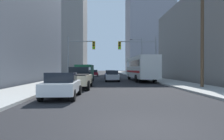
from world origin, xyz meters
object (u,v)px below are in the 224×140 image
object	(u,v)px
sedan_maroon	(94,73)
sedan_silver	(112,76)
pickup_truck_beige	(79,78)
sedan_white	(62,85)
cargo_van_green	(85,72)
traffic_signal_near_right	(139,51)
traffic_signal_near_left	(80,52)
city_bus	(141,68)
sedan_navy	(110,74)

from	to	relation	value
sedan_maroon	sedan_silver	bearing A→B (deg)	-79.83
pickup_truck_beige	sedan_white	size ratio (longest dim) A/B	1.29
sedan_white	sedan_silver	xyz separation A→B (m)	(3.63, 15.51, 0.00)
pickup_truck_beige	sedan_maroon	xyz separation A→B (m)	(-0.08, 28.87, -0.16)
cargo_van_green	sedan_white	distance (m)	14.55
sedan_silver	traffic_signal_near_right	distance (m)	5.02
sedan_maroon	traffic_signal_near_left	size ratio (longest dim) A/B	0.70
city_bus	sedan_maroon	world-z (taller)	city_bus
sedan_silver	sedan_maroon	world-z (taller)	same
city_bus	sedan_white	distance (m)	18.04
sedan_white	sedan_silver	size ratio (longest dim) A/B	1.01
city_bus	cargo_van_green	bearing A→B (deg)	-167.79
cargo_van_green	sedan_white	xyz separation A→B (m)	(0.04, -14.54, -0.52)
city_bus	sedan_navy	world-z (taller)	city_bus
sedan_white	traffic_signal_near_right	world-z (taller)	traffic_signal_near_right
cargo_van_green	traffic_signal_near_left	size ratio (longest dim) A/B	0.87
traffic_signal_near_left	traffic_signal_near_right	bearing A→B (deg)	0.01
sedan_silver	traffic_signal_near_left	distance (m)	5.53
pickup_truck_beige	city_bus	bearing A→B (deg)	53.95
city_bus	traffic_signal_near_right	size ratio (longest dim) A/B	1.93
cargo_van_green	sedan_silver	size ratio (longest dim) A/B	1.24
sedan_silver	traffic_signal_near_left	size ratio (longest dim) A/B	0.70
cargo_van_green	sedan_navy	size ratio (longest dim) A/B	1.23
sedan_navy	traffic_signal_near_left	world-z (taller)	traffic_signal_near_left
sedan_maroon	traffic_signal_near_right	size ratio (longest dim) A/B	0.70
sedan_navy	city_bus	bearing A→B (deg)	-55.63
traffic_signal_near_right	sedan_white	bearing A→B (deg)	-116.61
city_bus	pickup_truck_beige	distance (m)	12.82
city_bus	cargo_van_green	size ratio (longest dim) A/B	2.20
cargo_van_green	sedan_maroon	world-z (taller)	cargo_van_green
sedan_white	sedan_navy	size ratio (longest dim) A/B	1.00
pickup_truck_beige	traffic_signal_near_right	distance (m)	11.45
city_bus	sedan_silver	xyz separation A→B (m)	(-4.15, -0.72, -1.16)
traffic_signal_near_left	sedan_white	bearing A→B (deg)	-87.26
pickup_truck_beige	sedan_silver	size ratio (longest dim) A/B	1.30
sedan_maroon	traffic_signal_near_right	bearing A→B (deg)	-70.92
city_bus	traffic_signal_near_left	distance (m)	8.92
city_bus	sedan_white	world-z (taller)	city_bus
pickup_truck_beige	sedan_white	distance (m)	5.90
city_bus	sedan_navy	distance (m)	7.46
sedan_silver	sedan_navy	size ratio (longest dim) A/B	0.99
sedan_white	city_bus	bearing A→B (deg)	64.38
cargo_van_green	city_bus	bearing A→B (deg)	12.21
sedan_navy	traffic_signal_near_right	xyz separation A→B (m)	(3.60, -7.90, 3.33)
sedan_white	pickup_truck_beige	bearing A→B (deg)	87.50
sedan_silver	sedan_maroon	bearing A→B (deg)	100.17
city_bus	cargo_van_green	world-z (taller)	city_bus
city_bus	traffic_signal_near_left	bearing A→B (deg)	-167.87
sedan_maroon	traffic_signal_near_left	xyz separation A→B (m)	(-0.87, -20.35, 3.27)
sedan_white	sedan_maroon	distance (m)	34.76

